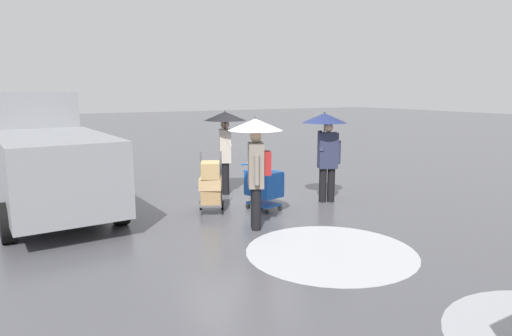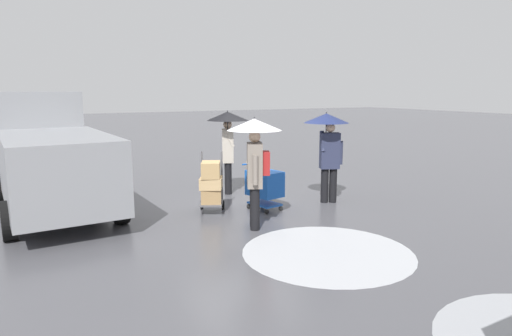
# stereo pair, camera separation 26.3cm
# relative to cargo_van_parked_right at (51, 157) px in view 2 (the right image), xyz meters

# --- Properties ---
(ground_plane) EXTENTS (90.00, 90.00, 0.00)m
(ground_plane) POSITION_rel_cargo_van_parked_right_xyz_m (-3.89, 1.51, -1.18)
(ground_plane) COLOR #4C4C51
(slush_patch_under_van) EXTENTS (2.82, 2.82, 0.01)m
(slush_patch_under_van) POSITION_rel_cargo_van_parked_right_xyz_m (-3.73, 5.11, -1.18)
(slush_patch_under_van) COLOR #ADAFB5
(slush_patch_under_van) RESTS_ON ground
(cargo_van_parked_right) EXTENTS (2.41, 5.44, 2.60)m
(cargo_van_parked_right) POSITION_rel_cargo_van_parked_right_xyz_m (0.00, 0.00, 0.00)
(cargo_van_parked_right) COLOR gray
(cargo_van_parked_right) RESTS_ON ground
(shopping_cart_vendor) EXTENTS (0.71, 0.92, 1.04)m
(shopping_cart_vendor) POSITION_rel_cargo_van_parked_right_xyz_m (-4.13, 2.27, -0.61)
(shopping_cart_vendor) COLOR #1951B2
(shopping_cart_vendor) RESTS_ON ground
(hand_dolly_boxes) EXTENTS (0.77, 0.85, 1.32)m
(hand_dolly_boxes) POSITION_rel_cargo_van_parked_right_xyz_m (-2.99, 1.94, -0.53)
(hand_dolly_boxes) COLOR #515156
(hand_dolly_boxes) RESTS_ON ground
(pedestrian_pink_side) EXTENTS (1.04, 1.04, 2.15)m
(pedestrian_pink_side) POSITION_rel_cargo_van_parked_right_xyz_m (-3.32, 3.33, 0.39)
(pedestrian_pink_side) COLOR black
(pedestrian_pink_side) RESTS_ON ground
(pedestrian_black_side) EXTENTS (1.04, 1.04, 2.15)m
(pedestrian_black_side) POSITION_rel_cargo_van_parked_right_xyz_m (-5.77, 2.37, 0.39)
(pedestrian_black_side) COLOR black
(pedestrian_black_side) RESTS_ON ground
(pedestrian_white_side) EXTENTS (1.04, 1.04, 2.15)m
(pedestrian_white_side) POSITION_rel_cargo_van_parked_right_xyz_m (-4.08, 0.45, 0.41)
(pedestrian_white_side) COLOR black
(pedestrian_white_side) RESTS_ON ground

